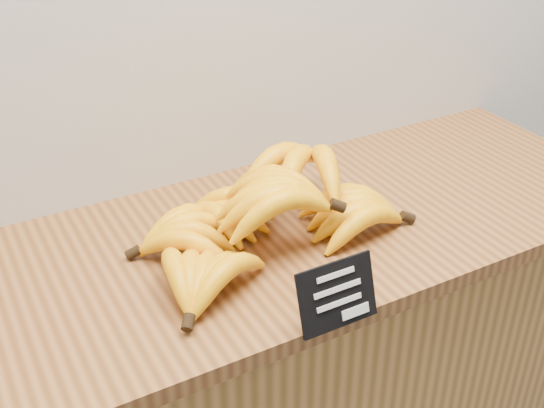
% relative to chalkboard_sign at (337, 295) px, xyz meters
% --- Properties ---
extents(counter_top, '(1.54, 0.54, 0.03)m').
position_rel_chalkboard_sign_xyz_m(counter_top, '(0.01, 0.27, -0.06)').
color(counter_top, brown).
rests_on(counter_top, counter).
extents(chalkboard_sign, '(0.13, 0.04, 0.10)m').
position_rel_chalkboard_sign_xyz_m(chalkboard_sign, '(0.00, 0.00, 0.00)').
color(chalkboard_sign, black).
rests_on(chalkboard_sign, counter_top).
extents(banana_pile, '(0.54, 0.36, 0.13)m').
position_rel_chalkboard_sign_xyz_m(banana_pile, '(0.01, 0.24, 0.01)').
color(banana_pile, '#FFB60A').
rests_on(banana_pile, counter_top).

